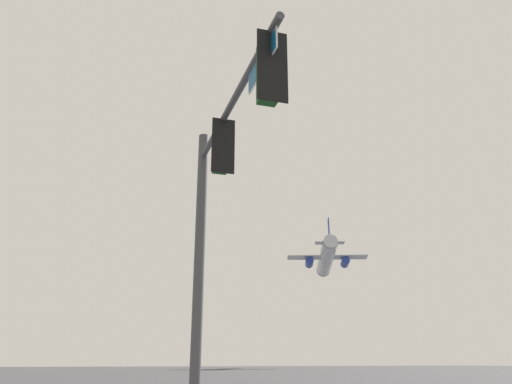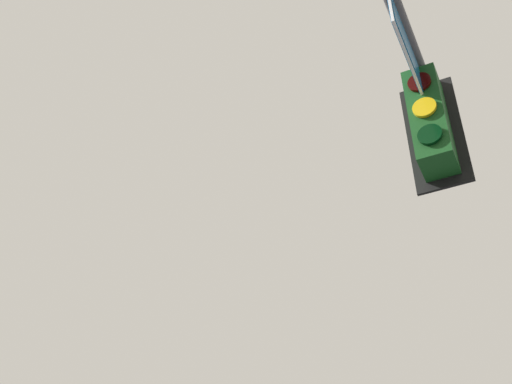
{
  "view_description": "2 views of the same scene",
  "coord_description": "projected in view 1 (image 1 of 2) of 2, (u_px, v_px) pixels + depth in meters",
  "views": [
    {
      "loc": [
        4.37,
        -11.15,
        1.41
      ],
      "look_at": [
        -4.0,
        -7.34,
        4.56
      ],
      "focal_mm": 35.0,
      "sensor_mm": 36.0,
      "label": 1
    },
    {
      "loc": [
        -7.14,
        -7.97,
        1.43
      ],
      "look_at": [
        -3.21,
        -6.68,
        4.61
      ],
      "focal_mm": 50.0,
      "sensor_mm": 36.0,
      "label": 2
    }
  ],
  "objects": [
    {
      "name": "airplane",
      "position": [
        327.0,
        257.0,
        147.43
      ],
      "size": [
        24.93,
        22.35,
        13.24
      ],
      "color": "#B2B7C1"
    },
    {
      "name": "signal_pole_near",
      "position": [
        217.0,
        200.0,
        11.16
      ],
      "size": [
        6.1,
        1.07,
        7.24
      ],
      "color": "#47474C",
      "rests_on": "ground_plane"
    }
  ]
}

